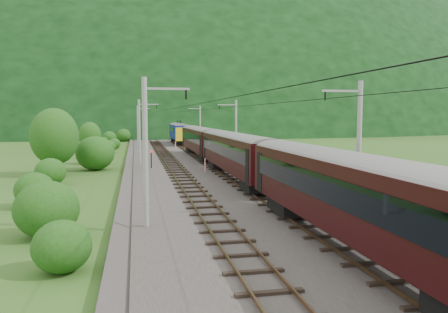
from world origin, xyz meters
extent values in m
plane|color=#2D4916|center=(0.00, 0.00, 0.00)|extent=(600.00, 600.00, 0.00)
cube|color=#38332D|center=(0.00, 10.00, 0.15)|extent=(14.00, 220.00, 0.30)
cube|color=brown|center=(-3.12, 10.00, 0.49)|extent=(0.08, 220.00, 0.15)
cube|color=brown|center=(-1.68, 10.00, 0.49)|extent=(0.08, 220.00, 0.15)
cube|color=black|center=(-2.40, 10.00, 0.36)|extent=(2.40, 220.00, 0.12)
cube|color=brown|center=(1.68, 10.00, 0.49)|extent=(0.08, 220.00, 0.15)
cube|color=brown|center=(3.12, 10.00, 0.49)|extent=(0.08, 220.00, 0.15)
cube|color=black|center=(2.40, 10.00, 0.36)|extent=(2.40, 220.00, 0.12)
cylinder|color=gray|center=(-6.20, 0.00, 4.30)|extent=(0.28, 0.28, 8.00)
cube|color=gray|center=(-5.00, 0.00, 7.70)|extent=(2.40, 0.12, 0.12)
cylinder|color=black|center=(-4.00, 0.00, 7.40)|extent=(0.10, 0.10, 0.50)
cylinder|color=gray|center=(-6.20, 32.00, 4.30)|extent=(0.28, 0.28, 8.00)
cube|color=gray|center=(-5.00, 32.00, 7.70)|extent=(2.40, 0.12, 0.12)
cylinder|color=black|center=(-4.00, 32.00, 7.40)|extent=(0.10, 0.10, 0.50)
cylinder|color=gray|center=(-6.20, 64.00, 4.30)|extent=(0.28, 0.28, 8.00)
cube|color=gray|center=(-5.00, 64.00, 7.70)|extent=(2.40, 0.12, 0.12)
cylinder|color=black|center=(-4.00, 64.00, 7.40)|extent=(0.10, 0.10, 0.50)
cylinder|color=gray|center=(-6.20, 96.00, 4.30)|extent=(0.28, 0.28, 8.00)
cube|color=gray|center=(-5.00, 96.00, 7.70)|extent=(2.40, 0.12, 0.12)
cylinder|color=black|center=(-4.00, 96.00, 7.40)|extent=(0.10, 0.10, 0.50)
cylinder|color=gray|center=(-6.20, 128.00, 4.30)|extent=(0.28, 0.28, 8.00)
cube|color=gray|center=(-5.00, 128.00, 7.70)|extent=(2.40, 0.12, 0.12)
cylinder|color=black|center=(-4.00, 128.00, 7.40)|extent=(0.10, 0.10, 0.50)
cylinder|color=gray|center=(6.20, 0.00, 4.30)|extent=(0.28, 0.28, 8.00)
cube|color=gray|center=(5.00, 0.00, 7.70)|extent=(2.40, 0.12, 0.12)
cylinder|color=black|center=(4.00, 0.00, 7.40)|extent=(0.10, 0.10, 0.50)
cylinder|color=gray|center=(6.20, 32.00, 4.30)|extent=(0.28, 0.28, 8.00)
cube|color=gray|center=(5.00, 32.00, 7.70)|extent=(2.40, 0.12, 0.12)
cylinder|color=black|center=(4.00, 32.00, 7.40)|extent=(0.10, 0.10, 0.50)
cylinder|color=gray|center=(6.20, 64.00, 4.30)|extent=(0.28, 0.28, 8.00)
cube|color=gray|center=(5.00, 64.00, 7.70)|extent=(2.40, 0.12, 0.12)
cylinder|color=black|center=(4.00, 64.00, 7.40)|extent=(0.10, 0.10, 0.50)
cylinder|color=gray|center=(6.20, 96.00, 4.30)|extent=(0.28, 0.28, 8.00)
cube|color=gray|center=(5.00, 96.00, 7.70)|extent=(2.40, 0.12, 0.12)
cylinder|color=black|center=(4.00, 96.00, 7.40)|extent=(0.10, 0.10, 0.50)
cylinder|color=gray|center=(6.20, 128.00, 4.30)|extent=(0.28, 0.28, 8.00)
cube|color=gray|center=(5.00, 128.00, 7.70)|extent=(2.40, 0.12, 0.12)
cylinder|color=black|center=(4.00, 128.00, 7.40)|extent=(0.10, 0.10, 0.50)
cylinder|color=black|center=(-2.40, 10.00, 7.10)|extent=(0.03, 198.00, 0.03)
cylinder|color=black|center=(2.40, 10.00, 7.10)|extent=(0.03, 198.00, 0.03)
ellipsoid|color=black|center=(0.00, 260.00, 0.00)|extent=(504.00, 360.00, 244.00)
cube|color=black|center=(2.40, -6.68, 2.91)|extent=(2.82, 21.41, 2.92)
cylinder|color=slate|center=(2.40, -6.68, 4.22)|extent=(2.82, 21.30, 2.82)
cube|color=black|center=(0.97, -6.68, 3.26)|extent=(0.05, 18.84, 1.12)
cube|color=black|center=(3.83, -6.68, 3.26)|extent=(0.05, 18.84, 1.12)
cube|color=black|center=(2.40, 0.81, 1.01)|extent=(2.14, 3.11, 0.88)
cube|color=black|center=(2.40, 15.81, 2.91)|extent=(2.82, 21.41, 2.92)
cylinder|color=slate|center=(2.40, 15.81, 4.22)|extent=(2.82, 21.30, 2.82)
cube|color=black|center=(0.97, 15.81, 3.26)|extent=(0.05, 18.84, 1.12)
cube|color=black|center=(3.83, 15.81, 3.26)|extent=(0.05, 18.84, 1.12)
cube|color=black|center=(2.40, 8.32, 1.01)|extent=(2.14, 3.11, 0.88)
cube|color=black|center=(2.40, 23.31, 1.01)|extent=(2.14, 3.11, 0.88)
cube|color=black|center=(2.40, 38.31, 2.91)|extent=(2.82, 21.41, 2.92)
cylinder|color=slate|center=(2.40, 38.31, 4.22)|extent=(2.82, 21.30, 2.82)
cube|color=black|center=(0.97, 38.31, 3.26)|extent=(0.05, 18.84, 1.12)
cube|color=black|center=(3.83, 38.31, 3.26)|extent=(0.05, 18.84, 1.12)
cube|color=black|center=(2.40, 30.82, 1.01)|extent=(2.14, 3.11, 0.88)
cube|color=black|center=(2.40, 45.80, 1.01)|extent=(2.14, 3.11, 0.88)
cube|color=navy|center=(2.40, 69.56, 2.91)|extent=(2.82, 17.51, 2.92)
cylinder|color=slate|center=(2.40, 69.56, 4.22)|extent=(2.82, 17.43, 2.82)
cube|color=black|center=(0.97, 69.56, 3.26)|extent=(0.05, 15.41, 1.12)
cube|color=black|center=(3.83, 69.56, 3.26)|extent=(0.05, 15.41, 1.12)
cube|color=black|center=(2.40, 63.43, 1.01)|extent=(2.14, 3.11, 0.88)
cube|color=black|center=(2.40, 75.69, 1.01)|extent=(2.14, 3.11, 0.88)
cube|color=yellow|center=(2.40, 78.12, 2.71)|extent=(2.88, 0.50, 2.63)
cube|color=yellow|center=(2.40, 61.00, 2.71)|extent=(2.88, 0.50, 2.63)
cube|color=black|center=(2.40, 72.56, 4.90)|extent=(0.08, 1.60, 0.88)
cylinder|color=red|center=(-0.01, 50.90, 1.10)|extent=(0.17, 0.17, 1.60)
cylinder|color=red|center=(0.58, 22.43, 1.02)|extent=(0.15, 0.15, 1.43)
cylinder|color=black|center=(-4.97, 26.72, 1.22)|extent=(0.13, 0.13, 1.84)
sphere|color=red|center=(-4.97, 26.72, 2.19)|extent=(0.22, 0.22, 0.22)
ellipsoid|color=#204512|center=(-9.67, -5.56, 1.06)|extent=(2.36, 2.36, 2.13)
ellipsoid|color=#204512|center=(-11.25, -0.07, 1.48)|extent=(3.28, 3.28, 2.95)
ellipsoid|color=#204512|center=(-13.51, 7.91, 1.21)|extent=(2.69, 2.69, 2.42)
ellipsoid|color=#204512|center=(-14.27, 17.81, 1.24)|extent=(2.75, 2.75, 2.48)
ellipsoid|color=#204512|center=(-11.29, 28.55, 1.97)|extent=(4.37, 4.37, 3.93)
ellipsoid|color=#204512|center=(-12.62, 35.57, 1.34)|extent=(2.99, 2.99, 2.69)
ellipsoid|color=#204512|center=(-12.32, 42.50, 1.33)|extent=(2.95, 2.95, 2.65)
ellipsoid|color=#204512|center=(-11.15, 51.74, 1.12)|extent=(2.49, 2.49, 2.25)
ellipsoid|color=#204512|center=(-10.61, 61.07, 1.04)|extent=(2.30, 2.30, 2.07)
ellipsoid|color=#204512|center=(-13.14, 68.62, 0.99)|extent=(2.19, 2.19, 1.97)
ellipsoid|color=#204512|center=(-12.48, 79.26, 1.38)|extent=(3.08, 3.08, 2.77)
ellipsoid|color=#204512|center=(-9.53, 85.62, 1.57)|extent=(3.48, 3.48, 3.13)
ellipsoid|color=#204512|center=(-14.28, 97.00, 0.86)|extent=(1.92, 1.92, 1.72)
cylinder|color=black|center=(-14.98, 24.54, 1.92)|extent=(0.24, 0.24, 3.84)
ellipsoid|color=#204512|center=(-14.98, 24.54, 4.12)|extent=(4.94, 4.94, 5.93)
cylinder|color=black|center=(-14.21, 52.95, 1.43)|extent=(0.24, 0.24, 2.85)
ellipsoid|color=#204512|center=(-14.21, 52.95, 3.06)|extent=(3.67, 3.67, 4.40)
ellipsoid|color=#204512|center=(13.08, 20.18, 1.03)|extent=(2.28, 2.28, 2.05)
ellipsoid|color=#204512|center=(13.19, 52.71, 0.98)|extent=(2.17, 2.17, 1.96)
camera|label=1|loc=(-6.71, -23.53, 6.27)|focal=35.00mm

